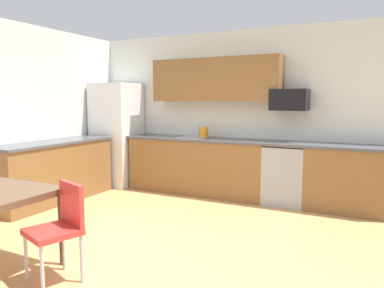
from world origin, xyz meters
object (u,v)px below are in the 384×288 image
(refrigerator, at_px, (117,134))
(chair_near_table, at_px, (60,224))
(kettle, at_px, (204,133))
(oven_range, at_px, (286,174))
(microwave, at_px, (290,100))

(refrigerator, height_order, chair_near_table, refrigerator)
(chair_near_table, relative_size, kettle, 4.25)
(chair_near_table, xyz_separation_m, kettle, (-0.20, 3.37, 0.52))
(oven_range, bearing_deg, refrigerator, -178.53)
(refrigerator, bearing_deg, chair_near_table, -59.25)
(refrigerator, bearing_deg, kettle, 4.31)
(oven_range, xyz_separation_m, kettle, (-1.39, 0.05, 0.56))
(refrigerator, height_order, microwave, refrigerator)
(microwave, relative_size, chair_near_table, 0.64)
(refrigerator, distance_m, kettle, 1.73)
(refrigerator, xyz_separation_m, oven_range, (3.11, 0.08, -0.48))
(kettle, bearing_deg, refrigerator, -175.69)
(refrigerator, height_order, oven_range, refrigerator)
(kettle, bearing_deg, microwave, 2.06)
(refrigerator, distance_m, chair_near_table, 3.79)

